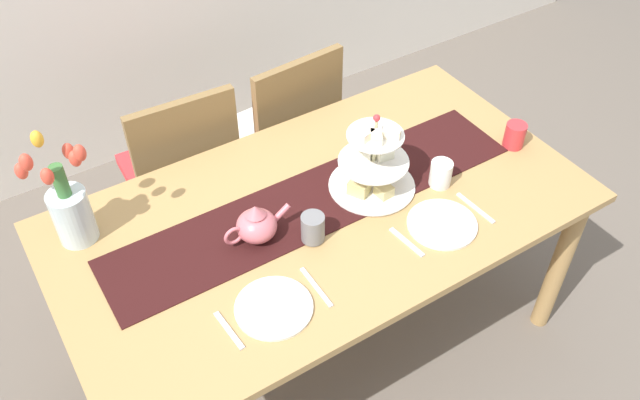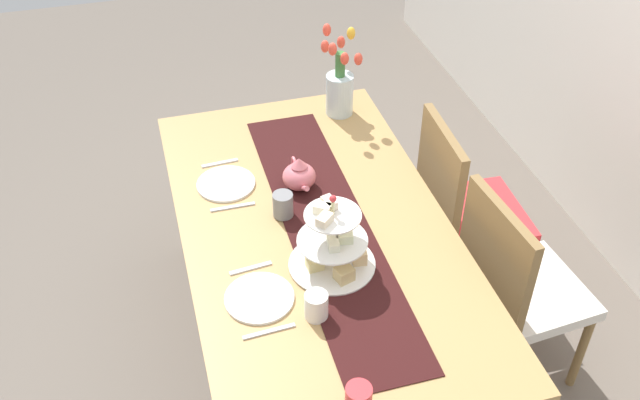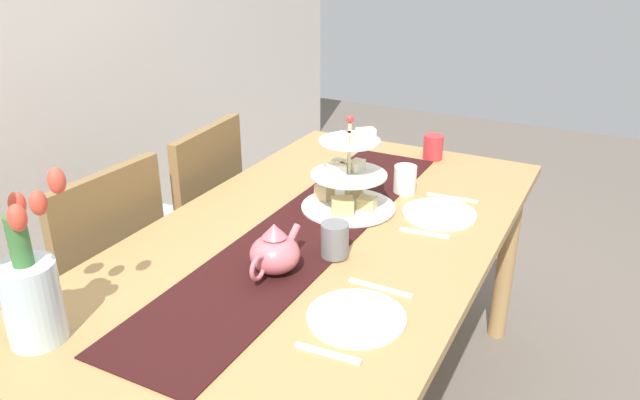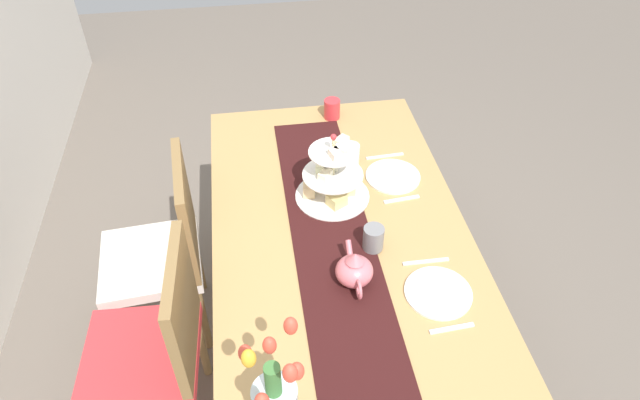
{
  "view_description": "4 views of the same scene",
  "coord_description": "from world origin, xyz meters",
  "px_view_note": "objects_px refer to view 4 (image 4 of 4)",
  "views": [
    {
      "loc": [
        -0.86,
        -1.34,
        2.31
      ],
      "look_at": [
        -0.02,
        -0.02,
        0.81
      ],
      "focal_mm": 37.43,
      "sensor_mm": 36.0,
      "label": 1
    },
    {
      "loc": [
        1.89,
        -0.52,
        2.48
      ],
      "look_at": [
        -0.07,
        0.03,
        0.81
      ],
      "focal_mm": 40.23,
      "sensor_mm": 36.0,
      "label": 2
    },
    {
      "loc": [
        -1.43,
        -0.74,
        1.56
      ],
      "look_at": [
        0.01,
        0.0,
        0.85
      ],
      "focal_mm": 34.65,
      "sensor_mm": 36.0,
      "label": 3
    },
    {
      "loc": [
        -1.48,
        0.3,
        2.25
      ],
      "look_at": [
        0.09,
        0.07,
        0.84
      ],
      "focal_mm": 31.63,
      "sensor_mm": 36.0,
      "label": 4
    }
  ],
  "objects_px": {
    "tiered_cake_stand": "(332,179)",
    "fork_right": "(402,199)",
    "dining_table": "(341,249)",
    "dinner_plate_right": "(393,176)",
    "fork_left": "(452,328)",
    "mug_grey": "(373,238)",
    "chair_right": "(165,247)",
    "teapot": "(354,270)",
    "mug_orange": "(332,109)",
    "dinner_plate_left": "(438,293)",
    "knife_right": "(385,156)",
    "mug_white_text": "(351,155)",
    "knife_left": "(426,262)",
    "chair_left": "(158,343)"
  },
  "relations": [
    {
      "from": "chair_left",
      "to": "chair_right",
      "type": "relative_size",
      "value": 1.0
    },
    {
      "from": "fork_left",
      "to": "mug_grey",
      "type": "xyz_separation_m",
      "value": [
        0.39,
        0.17,
        0.05
      ]
    },
    {
      "from": "chair_right",
      "to": "knife_right",
      "type": "distance_m",
      "value": 1.03
    },
    {
      "from": "fork_left",
      "to": "fork_right",
      "type": "relative_size",
      "value": 1.0
    },
    {
      "from": "dinner_plate_right",
      "to": "mug_orange",
      "type": "relative_size",
      "value": 2.42
    },
    {
      "from": "dining_table",
      "to": "dinner_plate_right",
      "type": "xyz_separation_m",
      "value": [
        0.29,
        -0.27,
        0.1
      ]
    },
    {
      "from": "teapot",
      "to": "mug_white_text",
      "type": "xyz_separation_m",
      "value": [
        0.66,
        -0.11,
        -0.01
      ]
    },
    {
      "from": "teapot",
      "to": "fork_right",
      "type": "distance_m",
      "value": 0.48
    },
    {
      "from": "dinner_plate_right",
      "to": "mug_orange",
      "type": "distance_m",
      "value": 0.52
    },
    {
      "from": "tiered_cake_stand",
      "to": "mug_orange",
      "type": "xyz_separation_m",
      "value": [
        0.57,
        -0.1,
        -0.05
      ]
    },
    {
      "from": "chair_right",
      "to": "tiered_cake_stand",
      "type": "distance_m",
      "value": 0.79
    },
    {
      "from": "dining_table",
      "to": "mug_orange",
      "type": "relative_size",
      "value": 18.76
    },
    {
      "from": "tiered_cake_stand",
      "to": "fork_right",
      "type": "height_order",
      "value": "tiered_cake_stand"
    },
    {
      "from": "chair_right",
      "to": "fork_right",
      "type": "relative_size",
      "value": 6.07
    },
    {
      "from": "chair_right",
      "to": "dinner_plate_right",
      "type": "height_order",
      "value": "chair_right"
    },
    {
      "from": "chair_left",
      "to": "mug_white_text",
      "type": "relative_size",
      "value": 9.58
    },
    {
      "from": "mug_white_text",
      "to": "fork_left",
      "type": "bearing_deg",
      "value": -169.88
    },
    {
      "from": "fork_left",
      "to": "mug_orange",
      "type": "xyz_separation_m",
      "value": [
        1.26,
        0.18,
        0.04
      ]
    },
    {
      "from": "knife_left",
      "to": "mug_orange",
      "type": "height_order",
      "value": "mug_orange"
    },
    {
      "from": "fork_right",
      "to": "fork_left",
      "type": "bearing_deg",
      "value": 180.0
    },
    {
      "from": "knife_right",
      "to": "mug_orange",
      "type": "distance_m",
      "value": 0.39
    },
    {
      "from": "tiered_cake_stand",
      "to": "fork_right",
      "type": "distance_m",
      "value": 0.3
    },
    {
      "from": "fork_left",
      "to": "fork_right",
      "type": "xyz_separation_m",
      "value": [
        0.63,
        0.0,
        0.0
      ]
    },
    {
      "from": "dinner_plate_left",
      "to": "mug_white_text",
      "type": "xyz_separation_m",
      "value": [
        0.75,
        0.16,
        0.04
      ]
    },
    {
      "from": "chair_right",
      "to": "tiered_cake_stand",
      "type": "bearing_deg",
      "value": -94.23
    },
    {
      "from": "dining_table",
      "to": "knife_right",
      "type": "xyz_separation_m",
      "value": [
        0.43,
        -0.27,
        0.1
      ]
    },
    {
      "from": "tiered_cake_stand",
      "to": "teapot",
      "type": "bearing_deg",
      "value": -179.65
    },
    {
      "from": "chair_right",
      "to": "dinner_plate_left",
      "type": "height_order",
      "value": "chair_right"
    },
    {
      "from": "dining_table",
      "to": "chair_left",
      "type": "xyz_separation_m",
      "value": [
        -0.23,
        0.71,
        -0.15
      ]
    },
    {
      "from": "dining_table",
      "to": "dinner_plate_left",
      "type": "distance_m",
      "value": 0.45
    },
    {
      "from": "dinner_plate_left",
      "to": "mug_grey",
      "type": "height_order",
      "value": "mug_grey"
    },
    {
      "from": "dinner_plate_left",
      "to": "knife_left",
      "type": "distance_m",
      "value": 0.15
    },
    {
      "from": "teapot",
      "to": "mug_white_text",
      "type": "height_order",
      "value": "teapot"
    },
    {
      "from": "knife_right",
      "to": "mug_white_text",
      "type": "bearing_deg",
      "value": 98.48
    },
    {
      "from": "dinner_plate_left",
      "to": "knife_left",
      "type": "xyz_separation_m",
      "value": [
        0.14,
        0.0,
        -0.0
      ]
    },
    {
      "from": "tiered_cake_stand",
      "to": "knife_right",
      "type": "height_order",
      "value": "tiered_cake_stand"
    },
    {
      "from": "mug_orange",
      "to": "fork_right",
      "type": "bearing_deg",
      "value": -164.13
    },
    {
      "from": "chair_right",
      "to": "fork_right",
      "type": "xyz_separation_m",
      "value": [
        -0.11,
        -0.99,
        0.24
      ]
    },
    {
      "from": "chair_left",
      "to": "teapot",
      "type": "relative_size",
      "value": 3.82
    },
    {
      "from": "dinner_plate_right",
      "to": "knife_right",
      "type": "height_order",
      "value": "dinner_plate_right"
    },
    {
      "from": "chair_right",
      "to": "knife_left",
      "type": "distance_m",
      "value": 1.11
    },
    {
      "from": "knife_left",
      "to": "mug_grey",
      "type": "xyz_separation_m",
      "value": [
        0.1,
        0.17,
        0.05
      ]
    },
    {
      "from": "dinner_plate_left",
      "to": "knife_left",
      "type": "relative_size",
      "value": 1.35
    },
    {
      "from": "chair_left",
      "to": "chair_right",
      "type": "bearing_deg",
      "value": 0.02
    },
    {
      "from": "dinner_plate_left",
      "to": "teapot",
      "type": "bearing_deg",
      "value": 70.97
    },
    {
      "from": "teapot",
      "to": "dinner_plate_right",
      "type": "distance_m",
      "value": 0.6
    },
    {
      "from": "teapot",
      "to": "mug_white_text",
      "type": "bearing_deg",
      "value": -9.78
    },
    {
      "from": "chair_left",
      "to": "dinner_plate_right",
      "type": "xyz_separation_m",
      "value": [
        0.52,
        -0.98,
        0.25
      ]
    },
    {
      "from": "fork_right",
      "to": "mug_grey",
      "type": "height_order",
      "value": "mug_grey"
    },
    {
      "from": "teapot",
      "to": "dinner_plate_left",
      "type": "height_order",
      "value": "teapot"
    }
  ]
}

